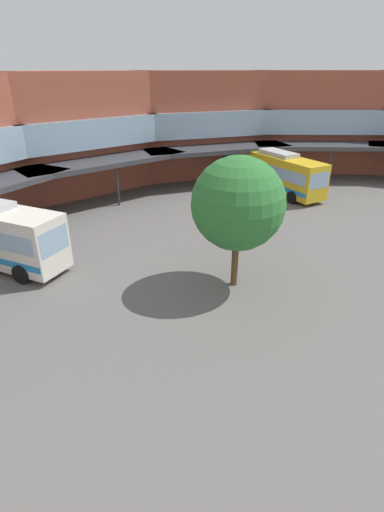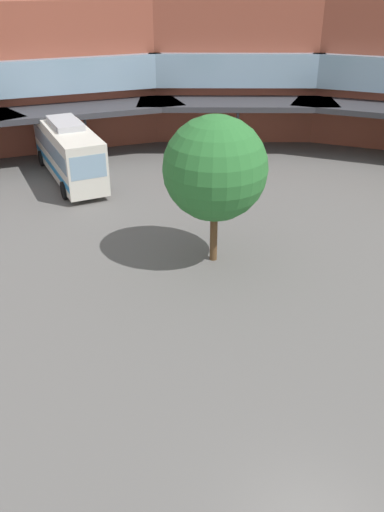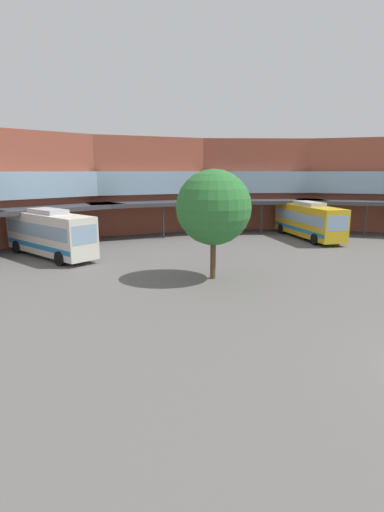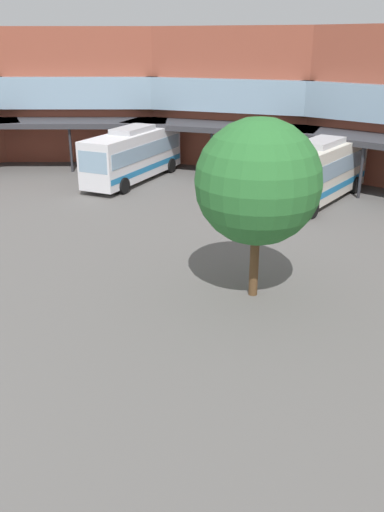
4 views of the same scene
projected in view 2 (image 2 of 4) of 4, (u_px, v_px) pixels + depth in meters
station_building at (171, 101)px, 33.54m from camera, size 81.39×38.78×10.63m
bus_1 at (68, 150)px, 35.70m from camera, size 5.03×10.35×3.95m
plaza_tree at (215, 169)px, 24.42m from camera, size 4.82×4.82×7.10m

